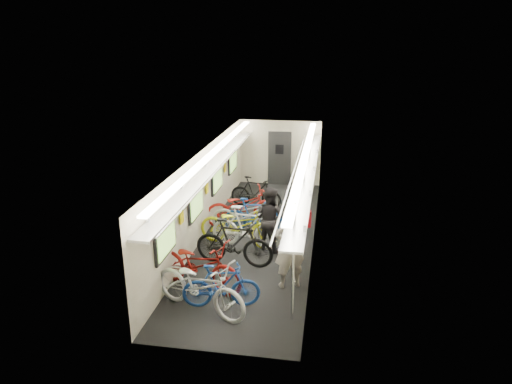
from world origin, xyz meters
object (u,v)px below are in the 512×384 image
(bicycle_1, at_px, (221,286))
(backpack, at_px, (305,219))
(passenger_near, at_px, (290,247))
(passenger_mid, at_px, (269,219))
(bicycle_0, at_px, (200,285))

(bicycle_1, bearing_deg, backpack, -51.38)
(bicycle_1, height_order, backpack, backpack)
(passenger_near, xyz_separation_m, backpack, (0.27, 0.82, 0.34))
(passenger_mid, xyz_separation_m, backpack, (0.96, -0.99, 0.44))
(bicycle_1, xyz_separation_m, backpack, (1.53, 1.86, 0.81))
(passenger_near, bearing_deg, bicycle_1, 14.66)
(passenger_near, bearing_deg, passenger_mid, -94.25)
(bicycle_0, distance_m, passenger_mid, 3.23)
(passenger_near, distance_m, backpack, 0.92)
(bicycle_0, bearing_deg, backpack, -19.38)
(bicycle_1, relative_size, passenger_near, 0.83)
(bicycle_0, relative_size, passenger_near, 1.15)
(bicycle_0, distance_m, backpack, 2.91)
(bicycle_1, xyz_separation_m, passenger_mid, (0.58, 2.86, 0.36))
(passenger_mid, height_order, backpack, passenger_mid)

